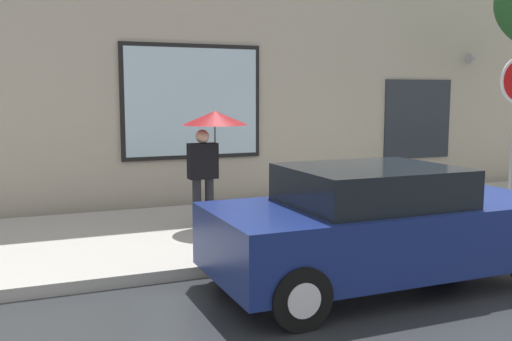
% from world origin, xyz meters
% --- Properties ---
extents(ground_plane, '(60.00, 60.00, 0.00)m').
position_xyz_m(ground_plane, '(0.00, 0.00, 0.00)').
color(ground_plane, '#282B2D').
extents(sidewalk, '(20.00, 4.00, 0.15)m').
position_xyz_m(sidewalk, '(0.00, 3.00, 0.07)').
color(sidewalk, '#A3A099').
rests_on(sidewalk, ground).
extents(building_facade, '(20.00, 0.67, 7.00)m').
position_xyz_m(building_facade, '(-0.01, 5.50, 3.48)').
color(building_facade, '#B2A893').
rests_on(building_facade, ground).
extents(parked_car, '(4.20, 1.90, 1.43)m').
position_xyz_m(parked_car, '(-1.31, -0.05, 0.71)').
color(parked_car, navy).
rests_on(parked_car, ground).
extents(fire_hydrant, '(0.30, 0.44, 0.80)m').
position_xyz_m(fire_hydrant, '(0.58, 1.59, 0.54)').
color(fire_hydrant, yellow).
rests_on(fire_hydrant, sidewalk).
extents(pedestrian_with_umbrella, '(1.04, 1.04, 1.86)m').
position_xyz_m(pedestrian_with_umbrella, '(-2.41, 3.04, 1.65)').
color(pedestrian_with_umbrella, black).
rests_on(pedestrian_with_umbrella, sidewalk).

